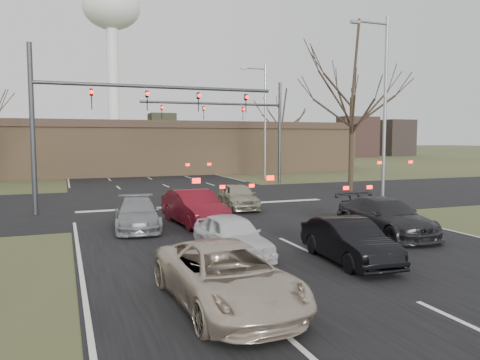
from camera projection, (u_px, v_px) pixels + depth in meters
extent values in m
plane|color=#3C4525|center=(344.00, 269.00, 12.98)|extent=(360.00, 360.00, 0.00)
cube|color=black|center=(115.00, 163.00, 68.86)|extent=(14.00, 300.00, 0.02)
cube|color=black|center=(198.00, 201.00, 26.95)|extent=(200.00, 14.00, 0.02)
cube|color=#826546|center=(157.00, 151.00, 48.87)|extent=(42.00, 10.00, 4.60)
cube|color=#38281E|center=(156.00, 125.00, 48.63)|extent=(42.40, 10.40, 0.70)
cylinder|color=silver|center=(113.00, 88.00, 125.34)|extent=(3.20, 3.20, 34.00)
ellipsoid|color=silver|center=(111.00, 8.00, 123.46)|extent=(15.00, 15.00, 11.25)
cylinder|color=#383A3D|center=(32.00, 130.00, 21.73)|extent=(0.24, 0.24, 8.00)
cylinder|color=#383A3D|center=(160.00, 87.00, 23.65)|extent=(12.00, 0.18, 0.18)
imported|color=black|center=(92.00, 99.00, 22.53)|extent=(0.16, 0.20, 1.00)
imported|color=black|center=(147.00, 101.00, 23.48)|extent=(0.16, 0.20, 1.00)
imported|color=black|center=(198.00, 102.00, 24.42)|extent=(0.16, 0.20, 1.00)
imported|color=black|center=(246.00, 103.00, 25.36)|extent=(0.16, 0.20, 1.00)
cylinder|color=#383A3D|center=(280.00, 133.00, 37.22)|extent=(0.24, 0.24, 8.00)
cylinder|color=#383A3D|center=(214.00, 104.00, 35.08)|extent=(11.00, 0.18, 0.18)
imported|color=black|center=(243.00, 114.00, 35.97)|extent=(0.16, 0.20, 1.00)
imported|color=black|center=(204.00, 113.00, 34.86)|extent=(0.16, 0.20, 1.00)
imported|color=black|center=(162.00, 112.00, 33.76)|extent=(0.16, 0.20, 1.00)
cylinder|color=gray|center=(385.00, 112.00, 25.02)|extent=(0.18, 0.18, 10.00)
cylinder|color=gray|center=(371.00, 23.00, 24.26)|extent=(2.00, 0.12, 0.12)
cube|color=gray|center=(355.00, 22.00, 23.91)|extent=(0.50, 0.25, 0.15)
cylinder|color=gray|center=(265.00, 122.00, 41.03)|extent=(0.18, 0.18, 10.00)
cylinder|color=gray|center=(255.00, 68.00, 40.27)|extent=(2.00, 0.12, 0.12)
cube|color=gray|center=(244.00, 68.00, 39.92)|extent=(0.50, 0.25, 0.15)
cylinder|color=black|center=(351.00, 145.00, 31.48)|extent=(0.32, 0.32, 6.33)
cylinder|color=black|center=(282.00, 149.00, 50.65)|extent=(0.32, 0.32, 4.95)
imported|color=#BCAC98|center=(227.00, 276.00, 10.04)|extent=(2.43, 4.90, 1.34)
imported|color=silver|center=(232.00, 236.00, 14.24)|extent=(1.69, 3.87, 1.30)
imported|color=black|center=(349.00, 241.00, 13.59)|extent=(1.59, 3.94, 1.27)
imported|color=black|center=(386.00, 217.00, 17.45)|extent=(2.11, 4.81, 1.38)
imported|color=gray|center=(137.00, 214.00, 18.61)|extent=(2.18, 4.40, 1.23)
imported|color=#570C15|center=(194.00, 208.00, 19.47)|extent=(1.98, 4.54, 1.45)
imported|color=#9E9980|center=(238.00, 196.00, 23.91)|extent=(1.96, 4.00, 1.32)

